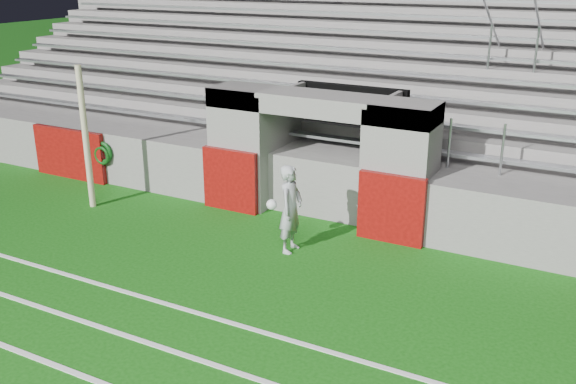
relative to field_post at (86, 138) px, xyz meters
The scene contains 5 objects.
ground 5.15m from the field_post, 20.17° to the right, with size 90.00×90.00×0.00m, color #104F0D.
field_post is the anchor object (origin of this frame).
stadium_structure 7.79m from the field_post, 53.70° to the left, with size 26.00×8.48×5.42m.
goalkeeper_with_ball 4.97m from the field_post, ahead, with size 0.63×0.62×1.65m.
hose_coil 1.65m from the field_post, 122.32° to the left, with size 0.54×0.14×0.57m.
Camera 1 is at (5.37, -7.94, 5.03)m, focal length 40.00 mm.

